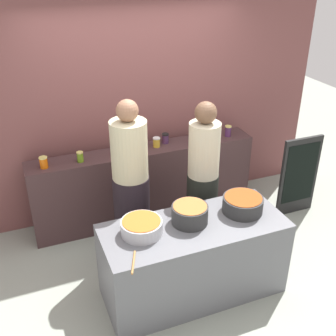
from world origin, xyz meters
name	(u,v)px	position (x,y,z in m)	size (l,w,h in m)	color
ground	(180,271)	(0.00, 0.00, 0.00)	(12.00, 12.00, 0.00)	#939A8D
storefront_wall	(133,93)	(0.00, 1.45, 1.50)	(4.80, 0.12, 3.00)	brown
display_shelf	(145,184)	(0.00, 1.10, 0.46)	(2.70, 0.36, 0.93)	#402A2B
prep_table	(193,259)	(0.00, -0.30, 0.39)	(1.70, 0.70, 0.79)	slate
preserve_jar_0	(44,162)	(-1.14, 1.05, 0.99)	(0.09, 0.09, 0.12)	orange
preserve_jar_1	(80,157)	(-0.75, 1.05, 0.99)	(0.07, 0.07, 0.12)	olive
preserve_jar_2	(118,152)	(-0.33, 1.03, 0.98)	(0.08, 0.08, 0.10)	gold
preserve_jar_3	(135,147)	(-0.12, 1.06, 1.00)	(0.08, 0.08, 0.14)	brown
preserve_jar_4	(157,142)	(0.16, 1.11, 0.99)	(0.09, 0.09, 0.11)	gold
preserve_jar_5	(165,138)	(0.29, 1.17, 0.99)	(0.08, 0.08, 0.12)	#47294C
preserve_jar_6	(197,137)	(0.65, 1.05, 1.00)	(0.07, 0.07, 0.14)	#3E2A59
preserve_jar_7	(228,131)	(1.08, 1.07, 1.00)	(0.08, 0.08, 0.14)	#4D2751
cooking_pot_left	(142,227)	(-0.48, -0.24, 0.85)	(0.37, 0.37, 0.13)	#B7B7BC
cooking_pot_center	(190,214)	(-0.02, -0.24, 0.87)	(0.33, 0.33, 0.18)	#2D2D2D
cooking_pot_right	(243,204)	(0.52, -0.26, 0.86)	(0.38, 0.38, 0.16)	#2D2D2D
wooden_spoon	(133,262)	(-0.67, -0.59, 0.79)	(0.02, 0.02, 0.27)	#9E703D
cook_with_tongs	(131,191)	(-0.37, 0.44, 0.81)	(0.38, 0.38, 1.78)	black
cook_in_cap	(202,186)	(0.37, 0.29, 0.79)	(0.33, 0.33, 1.71)	black
chalkboard_sign	(299,176)	(1.79, 0.49, 0.52)	(0.53, 0.04, 1.03)	black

